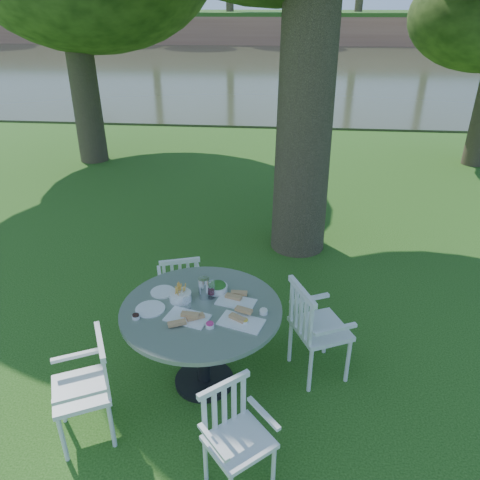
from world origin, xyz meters
name	(u,v)px	position (x,y,z in m)	size (l,w,h in m)	color
ground	(238,312)	(0.00, 0.00, 0.00)	(140.00, 140.00, 0.00)	#15400D
table	(202,323)	(-0.21, -1.15, 0.70)	(1.42, 1.42, 0.86)	black
chair_ne	(311,324)	(0.78, -0.93, 0.58)	(0.64, 0.65, 0.99)	white
chair_nw	(180,283)	(-0.62, -0.22, 0.50)	(0.53, 0.51, 0.85)	white
chair_sw	(92,381)	(-0.99, -1.80, 0.55)	(0.61, 0.62, 0.94)	white
chair_se	(232,428)	(0.17, -2.11, 0.50)	(0.59, 0.59, 0.85)	white
tableware	(200,299)	(-0.23, -1.09, 0.90)	(1.15, 0.70, 0.20)	white
river	(280,68)	(0.00, 23.00, 0.00)	(100.00, 28.00, 0.12)	#303620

